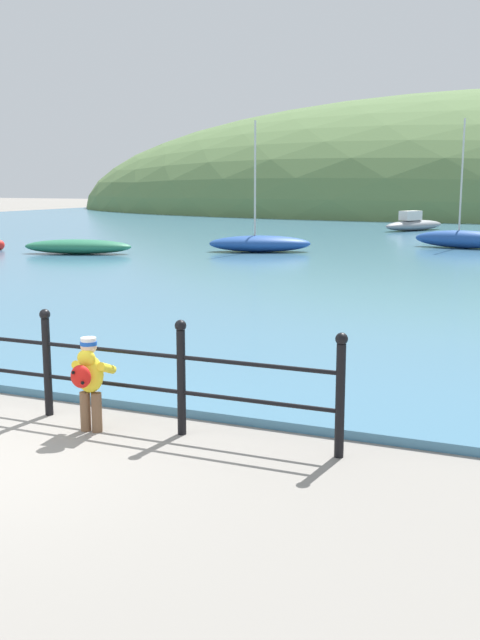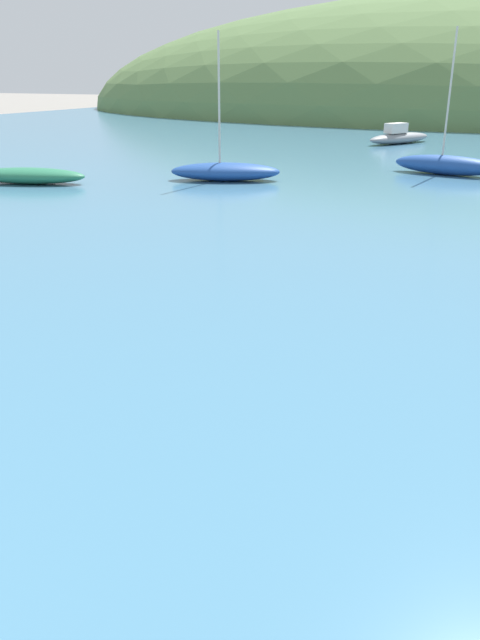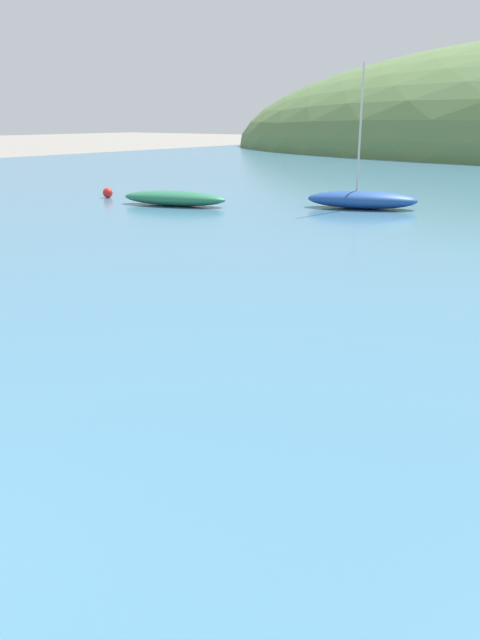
# 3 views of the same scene
# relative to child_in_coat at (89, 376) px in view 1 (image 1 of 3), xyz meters

# --- Properties ---
(water) EXTENTS (80.00, 60.00, 0.10)m
(water) POSITION_rel_child_in_coat_xyz_m (-0.62, 30.81, -0.56)
(water) COLOR teal
(water) RESTS_ON ground
(iron_railing) EXTENTS (6.83, 0.12, 1.21)m
(iron_railing) POSITION_rel_child_in_coat_xyz_m (-0.76, 0.31, 0.04)
(iron_railing) COLOR black
(iron_railing) RESTS_ON ground
(child_in_coat) EXTENTS (0.41, 0.55, 1.00)m
(child_in_coat) POSITION_rel_child_in_coat_xyz_m (0.00, 0.00, 0.00)
(child_in_coat) COLOR brown
(child_in_coat) RESTS_ON ground
(boat_twin_mast) EXTENTS (3.90, 2.56, 4.65)m
(boat_twin_mast) POSITION_rel_child_in_coat_xyz_m (-5.62, 19.04, -0.19)
(boat_twin_mast) COLOR #1E4793
(boat_twin_mast) RESTS_ON water
(boat_green_fishing) EXTENTS (3.91, 1.63, 4.86)m
(boat_green_fishing) POSITION_rel_child_in_coat_xyz_m (1.00, 23.53, -0.15)
(boat_green_fishing) COLOR #1E4793
(boat_green_fishing) RESTS_ON water
(boat_mid_harbor) EXTENTS (4.00, 2.24, 0.51)m
(boat_mid_harbor) POSITION_rel_child_in_coat_xyz_m (-11.24, 15.77, -0.25)
(boat_mid_harbor) COLOR #287551
(boat_mid_harbor) RESTS_ON water
(boat_far_left) EXTENTS (3.00, 4.37, 1.04)m
(boat_far_left) POSITION_rel_child_in_coat_xyz_m (-2.71, 33.67, -0.17)
(boat_far_left) COLOR gray
(boat_far_left) RESTS_ON water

